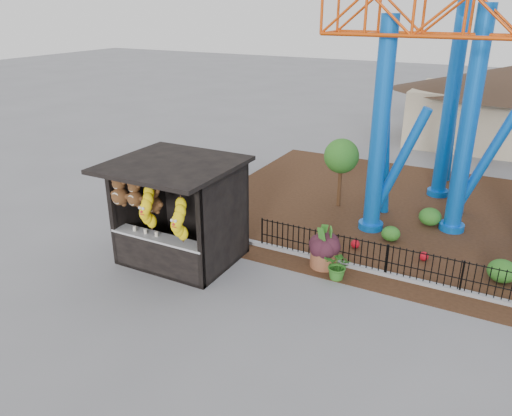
% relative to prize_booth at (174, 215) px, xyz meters
% --- Properties ---
extents(ground, '(120.00, 120.00, 0.00)m').
position_rel_prize_booth_xyz_m(ground, '(3.02, -0.89, -1.54)').
color(ground, slate).
rests_on(ground, ground).
extents(mulch_bed, '(18.00, 12.00, 0.02)m').
position_rel_prize_booth_xyz_m(mulch_bed, '(7.02, 7.11, -1.54)').
color(mulch_bed, '#331E11').
rests_on(mulch_bed, ground).
extents(curb, '(18.00, 0.18, 0.12)m').
position_rel_prize_booth_xyz_m(curb, '(7.02, 2.11, -1.48)').
color(curb, gray).
rests_on(curb, ground).
extents(prize_booth, '(3.50, 3.40, 3.12)m').
position_rel_prize_booth_xyz_m(prize_booth, '(0.00, 0.00, 0.00)').
color(prize_booth, black).
rests_on(prize_booth, ground).
extents(picket_fence, '(12.20, 0.06, 1.00)m').
position_rel_prize_booth_xyz_m(picket_fence, '(7.92, 2.11, -1.04)').
color(picket_fence, black).
rests_on(picket_fence, ground).
extents(terracotta_planter, '(1.06, 1.06, 0.57)m').
position_rel_prize_booth_xyz_m(terracotta_planter, '(4.04, 1.81, -1.26)').
color(terracotta_planter, brown).
rests_on(terracotta_planter, ground).
extents(planter_foliage, '(0.70, 0.70, 0.64)m').
position_rel_prize_booth_xyz_m(planter_foliage, '(4.04, 1.81, -0.65)').
color(planter_foliage, '#30131C').
rests_on(planter_foliage, terracotta_planter).
extents(potted_plant, '(0.78, 0.68, 0.86)m').
position_rel_prize_booth_xyz_m(potted_plant, '(4.66, 1.30, -1.11)').
color(potted_plant, '#20591A').
rests_on(potted_plant, ground).
extents(landscaping, '(7.21, 4.06, 0.64)m').
position_rel_prize_booth_xyz_m(landscaping, '(8.14, 4.75, -1.25)').
color(landscaping, '#275F1C').
rests_on(landscaping, mulch_bed).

